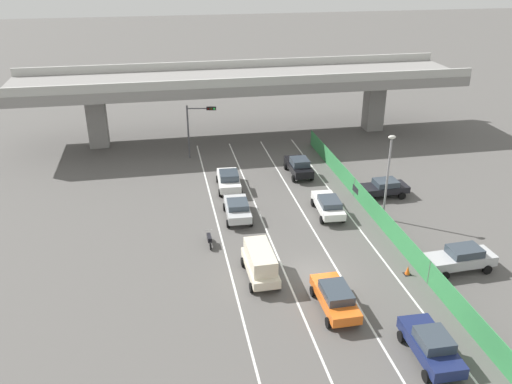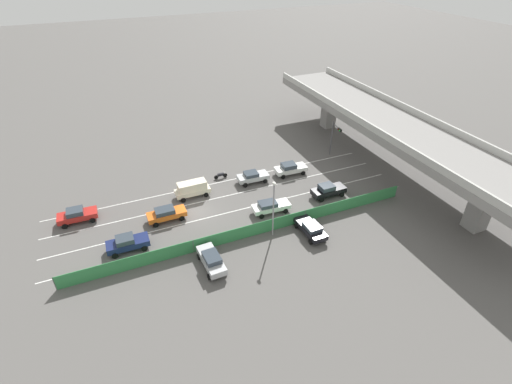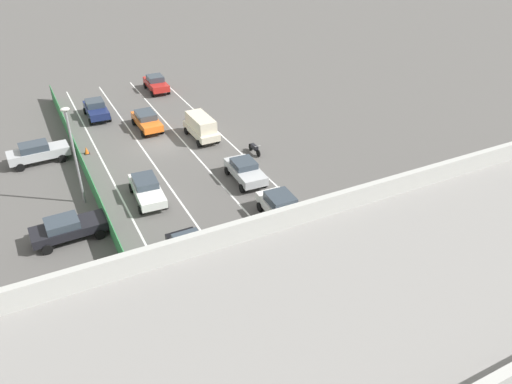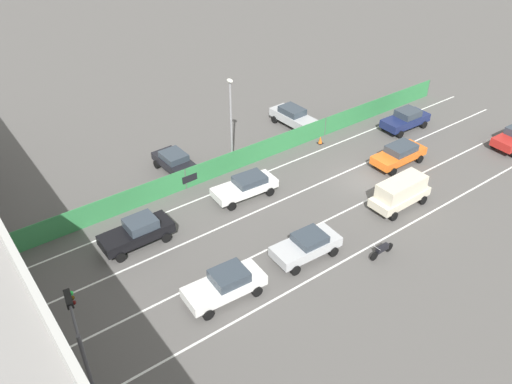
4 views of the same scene
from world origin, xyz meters
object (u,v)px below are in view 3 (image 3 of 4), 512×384
(parked_sedan_dark, at_px, (68,228))
(street_lamp, at_px, (73,147))
(car_van_cream, at_px, (201,126))
(car_sedan_red, at_px, (156,83))
(car_sedan_silver, at_px, (245,170))
(traffic_cone, at_px, (86,151))
(car_sedan_white, at_px, (147,189))
(car_sedan_black, at_px, (192,253))
(motorcycle, at_px, (254,148))
(car_sedan_navy, at_px, (96,109))
(parked_wagon_silver, at_px, (38,152))
(traffic_light, at_px, (397,228))
(car_taxi_orange, at_px, (147,120))
(car_hatchback_white, at_px, (282,207))

(parked_sedan_dark, relative_size, street_lamp, 0.66)
(car_van_cream, distance_m, car_sedan_red, 14.04)
(car_sedan_silver, height_order, traffic_cone, car_sedan_silver)
(car_sedan_white, xyz_separation_m, car_van_cream, (-7.21, -7.85, 0.32))
(car_sedan_black, relative_size, motorcycle, 2.33)
(car_sedan_red, xyz_separation_m, car_sedan_navy, (7.49, 4.82, 0.00))
(motorcycle, height_order, street_lamp, street_lamp)
(parked_wagon_silver, height_order, traffic_light, traffic_light)
(car_taxi_orange, bearing_deg, car_sedan_white, 73.92)
(motorcycle, height_order, parked_sedan_dark, parked_sedan_dark)
(traffic_light, xyz_separation_m, traffic_cone, (11.72, -24.26, -3.59))
(car_sedan_navy, xyz_separation_m, parked_sedan_dark, (5.58, 19.46, -0.07))
(car_sedan_black, height_order, parked_sedan_dark, car_sedan_black)
(car_van_cream, relative_size, traffic_cone, 6.98)
(car_taxi_orange, distance_m, car_sedan_navy, 6.15)
(car_hatchback_white, relative_size, parked_sedan_dark, 1.00)
(car_hatchback_white, xyz_separation_m, car_taxi_orange, (3.76, -18.60, -0.01))
(car_taxi_orange, relative_size, car_sedan_navy, 1.02)
(motorcycle, bearing_deg, car_sedan_white, 16.76)
(motorcycle, bearing_deg, car_hatchback_white, 73.53)
(traffic_light, height_order, traffic_cone, traffic_light)
(car_hatchback_white, height_order, parked_sedan_dark, car_hatchback_white)
(car_taxi_orange, bearing_deg, traffic_light, 101.95)
(car_sedan_red, bearing_deg, traffic_light, 92.83)
(car_sedan_white, bearing_deg, car_van_cream, -132.59)
(car_sedan_black, relative_size, parked_wagon_silver, 0.96)
(car_sedan_silver, bearing_deg, car_taxi_orange, -73.15)
(car_hatchback_white, relative_size, car_van_cream, 1.03)
(car_sedan_white, xyz_separation_m, parked_sedan_dark, (5.70, 2.40, -0.01))
(car_taxi_orange, relative_size, traffic_cone, 7.08)
(car_sedan_navy, distance_m, parked_sedan_dark, 20.25)
(motorcycle, distance_m, street_lamp, 14.75)
(parked_wagon_silver, bearing_deg, traffic_cone, 177.87)
(parked_wagon_silver, bearing_deg, street_lamp, 105.01)
(car_sedan_red, height_order, street_lamp, street_lamp)
(car_sedan_silver, bearing_deg, traffic_cone, -45.64)
(car_sedan_navy, distance_m, car_sedan_silver, 19.30)
(car_sedan_black, relative_size, car_sedan_navy, 1.01)
(parked_wagon_silver, bearing_deg, car_van_cream, 172.86)
(car_sedan_white, relative_size, car_taxi_orange, 1.04)
(parked_wagon_silver, height_order, street_lamp, street_lamp)
(parked_sedan_dark, bearing_deg, motorcycle, -160.99)
(traffic_light, bearing_deg, car_taxi_orange, -78.05)
(car_taxi_orange, relative_size, car_sedan_black, 1.01)
(traffic_cone, bearing_deg, car_sedan_white, 105.08)
(car_sedan_black, bearing_deg, parked_sedan_dark, -45.48)
(car_hatchback_white, xyz_separation_m, car_sedan_black, (7.02, 1.90, 0.02))
(car_van_cream, xyz_separation_m, car_sedan_black, (6.99, 16.27, -0.25))
(car_sedan_black, bearing_deg, car_sedan_silver, -132.85)
(car_sedan_black, xyz_separation_m, car_sedan_red, (-7.15, -30.30, -0.02))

